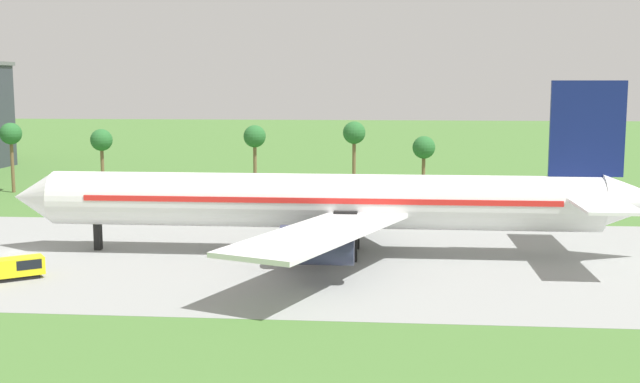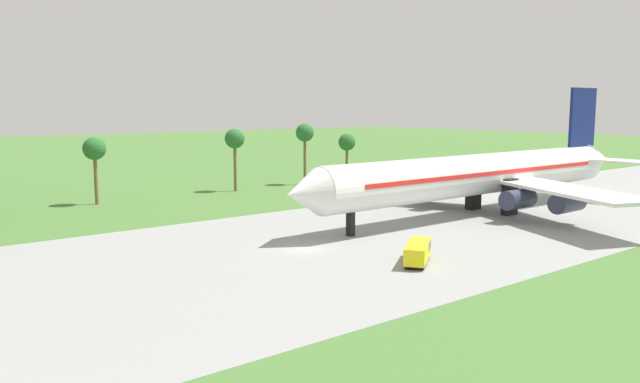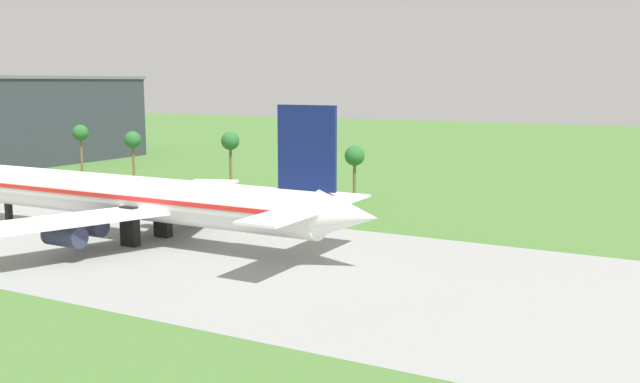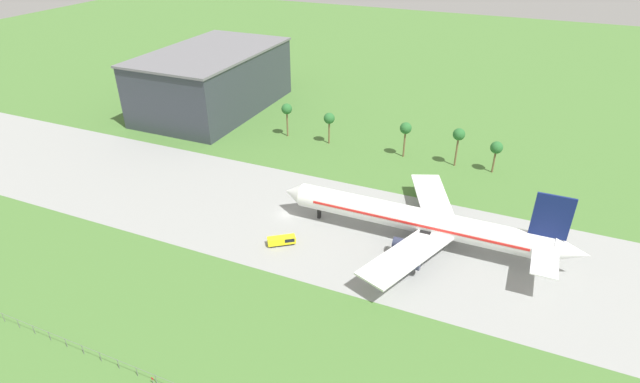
# 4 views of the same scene
# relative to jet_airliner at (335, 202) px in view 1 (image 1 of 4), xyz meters

# --- Properties ---
(ground_plane) EXTENTS (600.00, 600.00, 0.00)m
(ground_plane) POSITION_rel_jet_airliner_xyz_m (-34.60, -2.19, -5.73)
(ground_plane) COLOR #477233
(taxiway_strip) EXTENTS (320.00, 44.00, 0.02)m
(taxiway_strip) POSITION_rel_jet_airliner_xyz_m (-34.60, -2.19, -5.72)
(taxiway_strip) COLOR gray
(taxiway_strip) RESTS_ON ground_plane
(jet_airliner) EXTENTS (70.22, 51.46, 18.50)m
(jet_airliner) POSITION_rel_jet_airliner_xyz_m (0.00, 0.00, 0.00)
(jet_airliner) COLOR white
(jet_airliner) RESTS_ON ground_plane
(baggage_tug) EXTENTS (6.41, 5.42, 2.05)m
(baggage_tug) POSITION_rel_jet_airliner_xyz_m (-29.45, -13.86, -4.61)
(baggage_tug) COLOR black
(baggage_tug) RESTS_ON ground_plane
(palm_tree_row) EXTENTS (71.50, 3.60, 12.09)m
(palm_tree_row) POSITION_rel_jet_airliner_xyz_m (-20.70, 43.45, 3.32)
(palm_tree_row) COLOR brown
(palm_tree_row) RESTS_ON ground_plane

